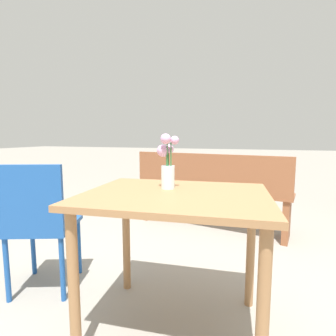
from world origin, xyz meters
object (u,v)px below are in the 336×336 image
flower_vase (167,165)px  bench_middle (209,188)px  cafe_chair (38,220)px  table_front (175,214)px

flower_vase → bench_middle: flower_vase is taller
cafe_chair → table_front: bearing=-2.1°
table_front → flower_vase: bearing=130.4°
table_front → cafe_chair: cafe_chair is taller
table_front → flower_vase: (-0.07, 0.09, 0.24)m
flower_vase → cafe_chair: bearing=-176.5°
cafe_chair → bench_middle: cafe_chair is taller
table_front → flower_vase: flower_vase is taller
cafe_chair → bench_middle: bearing=61.5°
cafe_chair → flower_vase: bearing=3.5°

